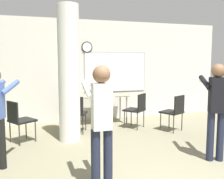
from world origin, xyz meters
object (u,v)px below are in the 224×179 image
object	(u,v)px
bottle_on_table	(105,91)
chair_table_right	(137,108)
folding_table	(98,97)
chair_near_pillar	(19,118)
chair_table_left	(76,111)
person_playing_side	(216,104)
chair_mid_room	(174,110)
person_playing_front	(101,118)

from	to	relation	value
bottle_on_table	chair_table_right	size ratio (longest dim) A/B	0.27
folding_table	chair_near_pillar	size ratio (longest dim) A/B	1.80
chair_table_left	person_playing_side	xyz separation A→B (m)	(1.97, -2.28, 0.44)
chair_mid_room	folding_table	bearing A→B (deg)	141.54
chair_table_right	person_playing_side	bearing A→B (deg)	-78.71
folding_table	bottle_on_table	xyz separation A→B (m)	(0.24, 0.09, 0.15)
folding_table	chair_table_left	bearing A→B (deg)	-134.57
chair_table_left	person_playing_front	xyz separation A→B (m)	(-0.10, -2.68, 0.44)
chair_table_right	chair_near_pillar	distance (m)	2.76
chair_near_pillar	chair_table_left	bearing A→B (deg)	16.69
chair_table_left	chair_near_pillar	bearing A→B (deg)	-163.31
chair_mid_room	person_playing_side	size ratio (longest dim) A/B	0.54
chair_mid_room	person_playing_side	distance (m)	1.82
bottle_on_table	chair_table_left	world-z (taller)	bottle_on_table
chair_mid_room	bottle_on_table	bearing A→B (deg)	134.82
chair_near_pillar	person_playing_side	world-z (taller)	person_playing_side
chair_mid_room	person_playing_front	world-z (taller)	person_playing_front
chair_table_left	folding_table	bearing A→B (deg)	45.43
chair_mid_room	person_playing_front	bearing A→B (deg)	-137.69
folding_table	chair_table_left	distance (m)	1.01
person_playing_side	person_playing_front	bearing A→B (deg)	-169.17
chair_table_right	person_playing_front	size ratio (longest dim) A/B	0.54
person_playing_side	bottle_on_table	bearing A→B (deg)	108.70
folding_table	bottle_on_table	world-z (taller)	bottle_on_table
chair_table_right	chair_table_left	bearing A→B (deg)	179.71
chair_near_pillar	person_playing_front	xyz separation A→B (m)	(1.11, -2.31, 0.44)
chair_table_left	chair_mid_room	size ratio (longest dim) A/B	1.00
chair_table_right	chair_table_left	distance (m)	1.52
folding_table	person_playing_front	size ratio (longest dim) A/B	0.97
chair_near_pillar	person_playing_side	size ratio (longest dim) A/B	0.54
chair_near_pillar	chair_table_right	bearing A→B (deg)	7.43
bottle_on_table	chair_table_left	bearing A→B (deg)	-139.61
bottle_on_table	chair_table_right	world-z (taller)	bottle_on_table
bottle_on_table	person_playing_side	world-z (taller)	person_playing_side
chair_table_right	chair_table_left	xyz separation A→B (m)	(-1.52, 0.01, 0.00)
chair_table_right	chair_near_pillar	xyz separation A→B (m)	(-2.73, -0.36, 0.00)
chair_table_left	person_playing_side	distance (m)	3.05
bottle_on_table	chair_table_right	distance (m)	1.05
person_playing_front	person_playing_side	bearing A→B (deg)	10.83
bottle_on_table	chair_near_pillar	distance (m)	2.46
bottle_on_table	chair_near_pillar	size ratio (longest dim) A/B	0.27
chair_table_right	chair_mid_room	world-z (taller)	same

